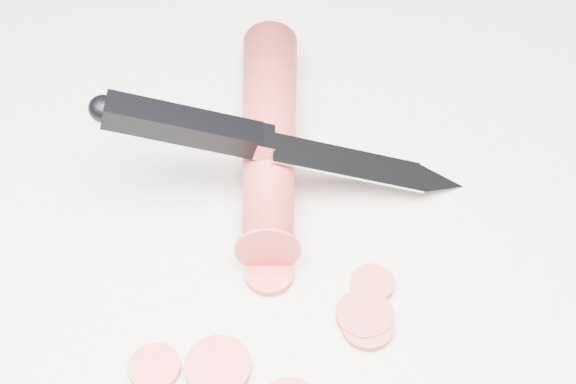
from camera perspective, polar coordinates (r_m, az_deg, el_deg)
ground at (r=0.54m, az=-3.30°, el=-6.28°), size 2.40×2.40×0.00m
carrot at (r=0.59m, az=-1.35°, el=4.12°), size 0.16×0.19×0.04m
carrot_slice_0 at (r=0.51m, az=-9.46°, el=-12.20°), size 0.03×0.03×0.01m
carrot_slice_2 at (r=0.50m, az=-5.01°, el=-12.26°), size 0.04×0.04×0.01m
carrot_slice_3 at (r=0.53m, az=6.01°, el=-6.51°), size 0.03×0.03×0.01m
carrot_slice_4 at (r=0.52m, az=5.45°, el=-8.68°), size 0.04×0.04×0.01m
carrot_slice_5 at (r=0.54m, az=-1.34°, el=-5.82°), size 0.03×0.03×0.01m
carrot_slice_6 at (r=0.52m, az=5.68°, el=-9.52°), size 0.03×0.03×0.01m
kitchen_knife at (r=0.55m, az=-0.18°, el=3.51°), size 0.23×0.18×0.09m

